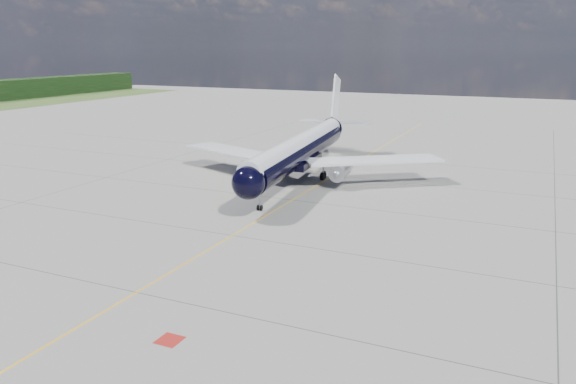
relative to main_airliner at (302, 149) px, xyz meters
The scene contains 4 objects.
ground 8.82m from the main_airliner, 60.96° to the right, with size 320.00×320.00×0.00m, color gray.
taxiway_centerline 13.04m from the main_airliner, 72.35° to the right, with size 0.16×160.00×0.01m, color #FFB50D.
red_marking 48.08m from the main_airliner, 77.30° to the right, with size 1.60×1.60×0.01m, color maroon.
main_airliner is the anchor object (origin of this frame).
Camera 1 is at (27.64, -36.94, 18.68)m, focal length 35.00 mm.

